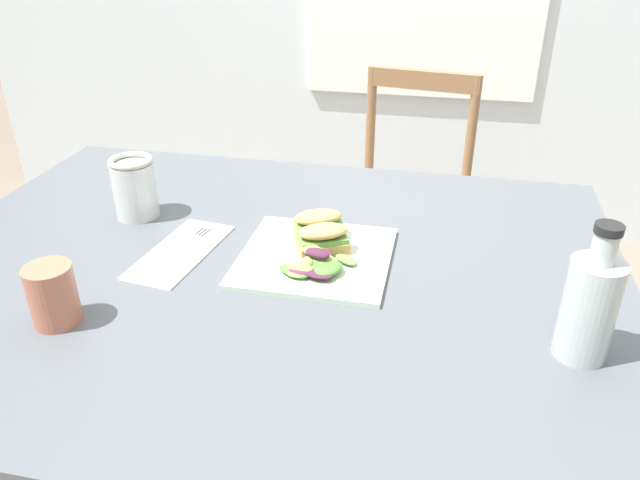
% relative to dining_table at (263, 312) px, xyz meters
% --- Properties ---
extents(dining_table, '(1.33, 1.04, 0.74)m').
position_rel_dining_table_xyz_m(dining_table, '(0.00, 0.00, 0.00)').
color(dining_table, '#51565B').
rests_on(dining_table, ground).
extents(chair_wooden_far, '(0.46, 0.46, 0.87)m').
position_rel_dining_table_xyz_m(chair_wooden_far, '(0.20, 0.93, -0.18)').
color(chair_wooden_far, '#8E6642').
rests_on(chair_wooden_far, ground).
extents(plate_lunch, '(0.28, 0.28, 0.01)m').
position_rel_dining_table_xyz_m(plate_lunch, '(0.10, 0.04, 0.11)').
color(plate_lunch, beige).
rests_on(plate_lunch, dining_table).
extents(sandwich_half_front, '(0.11, 0.10, 0.06)m').
position_rel_dining_table_xyz_m(sandwich_half_front, '(0.11, 0.05, 0.15)').
color(sandwich_half_front, tan).
rests_on(sandwich_half_front, plate_lunch).
extents(sandwich_half_back, '(0.11, 0.10, 0.06)m').
position_rel_dining_table_xyz_m(sandwich_half_back, '(0.09, 0.11, 0.15)').
color(sandwich_half_back, tan).
rests_on(sandwich_half_back, plate_lunch).
extents(salad_mixed_greens, '(0.14, 0.12, 0.04)m').
position_rel_dining_table_xyz_m(salad_mixed_greens, '(0.11, -0.02, 0.13)').
color(salad_mixed_greens, '#518438').
rests_on(salad_mixed_greens, plate_lunch).
extents(napkin_folded, '(0.14, 0.26, 0.00)m').
position_rel_dining_table_xyz_m(napkin_folded, '(-0.16, 0.01, 0.11)').
color(napkin_folded, white).
rests_on(napkin_folded, dining_table).
extents(fork_on_napkin, '(0.05, 0.19, 0.00)m').
position_rel_dining_table_xyz_m(fork_on_napkin, '(-0.16, 0.03, 0.11)').
color(fork_on_napkin, silver).
rests_on(fork_on_napkin, napkin_folded).
extents(bottle_cold_brew, '(0.08, 0.08, 0.21)m').
position_rel_dining_table_xyz_m(bottle_cold_brew, '(0.53, -0.15, 0.18)').
color(bottle_cold_brew, black).
rests_on(bottle_cold_brew, dining_table).
extents(mason_jar_iced_tea, '(0.09, 0.09, 0.13)m').
position_rel_dining_table_xyz_m(mason_jar_iced_tea, '(-0.31, 0.14, 0.17)').
color(mason_jar_iced_tea, '#C67528').
rests_on(mason_jar_iced_tea, dining_table).
extents(cup_extra_side, '(0.07, 0.07, 0.10)m').
position_rel_dining_table_xyz_m(cup_extra_side, '(-0.26, -0.24, 0.16)').
color(cup_extra_side, '#B2664C').
rests_on(cup_extra_side, dining_table).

